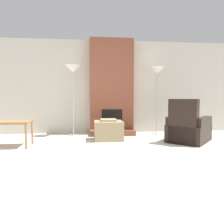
{
  "coord_description": "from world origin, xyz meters",
  "views": [
    {
      "loc": [
        -0.62,
        -3.25,
        1.02
      ],
      "look_at": [
        0.0,
        2.61,
        0.61
      ],
      "focal_mm": 35.0,
      "sensor_mm": 36.0,
      "label": 1
    }
  ],
  "objects_px": {
    "ottoman": "(108,130)",
    "armchair": "(188,130)",
    "floor_lamp_left": "(73,72)",
    "floor_lamp_right": "(157,73)",
    "side_table": "(11,124)"
  },
  "relations": [
    {
      "from": "floor_lamp_left",
      "to": "floor_lamp_right",
      "type": "distance_m",
      "value": 2.25
    },
    {
      "from": "side_table",
      "to": "floor_lamp_right",
      "type": "xyz_separation_m",
      "value": [
        3.42,
        1.18,
        1.19
      ]
    },
    {
      "from": "floor_lamp_left",
      "to": "ottoman",
      "type": "bearing_deg",
      "value": -38.15
    },
    {
      "from": "armchair",
      "to": "floor_lamp_right",
      "type": "bearing_deg",
      "value": -27.46
    },
    {
      "from": "ottoman",
      "to": "armchair",
      "type": "relative_size",
      "value": 0.52
    },
    {
      "from": "ottoman",
      "to": "floor_lamp_left",
      "type": "distance_m",
      "value": 1.81
    },
    {
      "from": "ottoman",
      "to": "side_table",
      "type": "height_order",
      "value": "side_table"
    },
    {
      "from": "ottoman",
      "to": "floor_lamp_left",
      "type": "height_order",
      "value": "floor_lamp_left"
    },
    {
      "from": "armchair",
      "to": "side_table",
      "type": "xyz_separation_m",
      "value": [
        -3.82,
        -0.08,
        0.18
      ]
    },
    {
      "from": "ottoman",
      "to": "floor_lamp_left",
      "type": "relative_size",
      "value": 0.36
    },
    {
      "from": "armchair",
      "to": "floor_lamp_left",
      "type": "relative_size",
      "value": 0.69
    },
    {
      "from": "ottoman",
      "to": "armchair",
      "type": "xyz_separation_m",
      "value": [
        1.78,
        -0.41,
        0.05
      ]
    },
    {
      "from": "floor_lamp_left",
      "to": "floor_lamp_right",
      "type": "height_order",
      "value": "floor_lamp_left"
    },
    {
      "from": "side_table",
      "to": "floor_lamp_right",
      "type": "bearing_deg",
      "value": 19.03
    },
    {
      "from": "ottoman",
      "to": "floor_lamp_right",
      "type": "distance_m",
      "value": 2.1
    }
  ]
}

